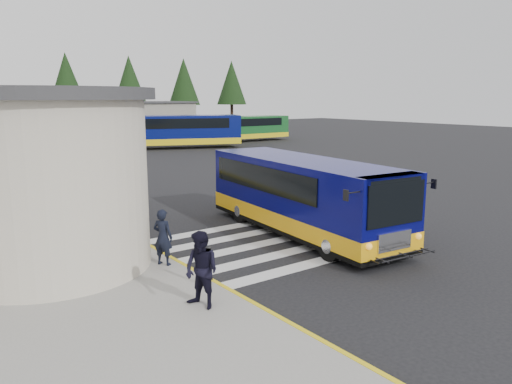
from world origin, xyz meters
TOP-DOWN VIEW (x-y plane):
  - ground at (0.00, 0.00)m, footprint 140.00×140.00m
  - curb_strip at (-4.05, 4.00)m, footprint 0.12×34.00m
  - crosswalk at (-0.50, -0.80)m, footprint 8.00×5.35m
  - depot_building at (6.00, 42.00)m, footprint 26.40×8.40m
  - tree_line at (6.29, 50.00)m, footprint 58.40×4.40m
  - transit_bus at (1.06, -0.64)m, footprint 3.70×9.47m
  - pedestrian_a at (-4.50, -1.13)m, footprint 0.62×0.68m
  - pedestrian_b at (-5.10, -4.24)m, footprint 0.88×1.00m
  - bollard at (-4.37, -3.38)m, footprint 0.08×0.08m
  - far_bus_a at (12.19, 28.24)m, footprint 10.45×6.25m
  - far_bus_b at (21.46, 30.82)m, footprint 8.94×2.63m

SIDE VIEW (x-z plane):
  - ground at x=0.00m, z-range 0.00..0.00m
  - crosswalk at x=-0.50m, z-range 0.00..0.01m
  - curb_strip at x=-4.05m, z-range 0.00..0.16m
  - bollard at x=-4.37m, z-range 0.15..1.17m
  - pedestrian_a at x=-4.50m, z-range 0.15..1.72m
  - pedestrian_b at x=-5.10m, z-range 0.15..1.87m
  - transit_bus at x=1.06m, z-range -0.06..2.56m
  - far_bus_b at x=21.46m, z-range 0.34..2.64m
  - far_bus_a at x=12.19m, z-range 0.39..3.00m
  - depot_building at x=6.00m, z-range 0.01..4.21m
  - tree_line at x=6.29m, z-range 1.77..11.77m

